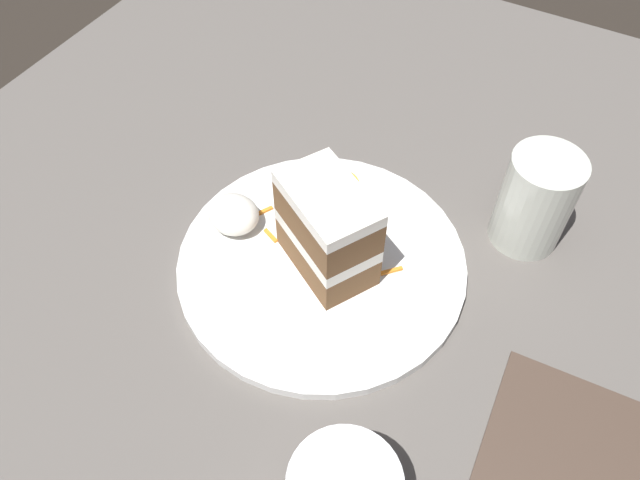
{
  "coord_description": "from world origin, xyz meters",
  "views": [
    {
      "loc": [
        -0.16,
        0.34,
        0.56
      ],
      "look_at": [
        0.02,
        0.0,
        0.08
      ],
      "focal_mm": 35.0,
      "sensor_mm": 36.0,
      "label": 1
    }
  ],
  "objects_px": {
    "orange_garnish": "(337,186)",
    "plate": "(320,265)",
    "cake_slice": "(326,232)",
    "cream_dollop": "(233,214)",
    "drinking_glass": "(533,206)"
  },
  "relations": [
    {
      "from": "orange_garnish",
      "to": "plate",
      "type": "bearing_deg",
      "value": 108.56
    },
    {
      "from": "cake_slice",
      "to": "orange_garnish",
      "type": "height_order",
      "value": "cake_slice"
    },
    {
      "from": "orange_garnish",
      "to": "drinking_glass",
      "type": "xyz_separation_m",
      "value": [
        -0.2,
        -0.05,
        0.03
      ]
    },
    {
      "from": "plate",
      "to": "orange_garnish",
      "type": "xyz_separation_m",
      "value": [
        0.03,
        -0.1,
        0.01
      ]
    },
    {
      "from": "plate",
      "to": "drinking_glass",
      "type": "xyz_separation_m",
      "value": [
        -0.17,
        -0.15,
        0.04
      ]
    },
    {
      "from": "plate",
      "to": "cream_dollop",
      "type": "bearing_deg",
      "value": 0.94
    },
    {
      "from": "cream_dollop",
      "to": "drinking_glass",
      "type": "xyz_separation_m",
      "value": [
        -0.28,
        -0.15,
        0.02
      ]
    },
    {
      "from": "cream_dollop",
      "to": "cake_slice",
      "type": "bearing_deg",
      "value": -178.98
    },
    {
      "from": "cake_slice",
      "to": "cream_dollop",
      "type": "bearing_deg",
      "value": -58.67
    },
    {
      "from": "cake_slice",
      "to": "orange_garnish",
      "type": "distance_m",
      "value": 0.12
    },
    {
      "from": "cream_dollop",
      "to": "drinking_glass",
      "type": "relative_size",
      "value": 0.5
    },
    {
      "from": "cake_slice",
      "to": "cream_dollop",
      "type": "xyz_separation_m",
      "value": [
        0.11,
        0.0,
        -0.03
      ]
    },
    {
      "from": "plate",
      "to": "cake_slice",
      "type": "distance_m",
      "value": 0.06
    },
    {
      "from": "cake_slice",
      "to": "plate",
      "type": "bearing_deg",
      "value": -57.39
    },
    {
      "from": "drinking_glass",
      "to": "plate",
      "type": "bearing_deg",
      "value": 40.89
    }
  ]
}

